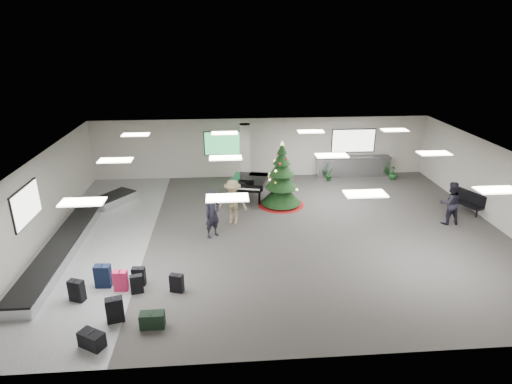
{
  "coord_description": "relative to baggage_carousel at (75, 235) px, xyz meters",
  "views": [
    {
      "loc": [
        -2.07,
        -15.26,
        7.64
      ],
      "look_at": [
        -0.79,
        1.0,
        1.36
      ],
      "focal_mm": 30.0,
      "sensor_mm": 36.0,
      "label": 1
    }
  ],
  "objects": [
    {
      "name": "green_duffel",
      "position": [
        3.71,
        -5.41,
        0.01
      ],
      "size": [
        0.67,
        0.34,
        0.47
      ],
      "rotation": [
        0.0,
        0.0,
        0.01
      ],
      "color": "black",
      "rests_on": "ground"
    },
    {
      "name": "suitcase_3",
      "position": [
        2.99,
        -3.28,
        0.09
      ],
      "size": [
        0.42,
        0.26,
        0.63
      ],
      "rotation": [
        0.0,
        0.0,
        -0.09
      ],
      "color": "black",
      "rests_on": "ground"
    },
    {
      "name": "ground",
      "position": [
        7.84,
        0.08,
        -0.21
      ],
      "size": [
        18.0,
        18.0,
        0.0
      ],
      "primitive_type": "plane",
      "color": "#393634",
      "rests_on": "ground"
    },
    {
      "name": "bench",
      "position": [
        16.44,
        1.39,
        0.32
      ],
      "size": [
        1.02,
        1.59,
        0.95
      ],
      "rotation": [
        0.0,
        0.0,
        0.36
      ],
      "color": "black",
      "rests_on": "ground"
    },
    {
      "name": "traveler_bench",
      "position": [
        14.99,
        0.35,
        0.71
      ],
      "size": [
        0.92,
        0.74,
        1.84
      ],
      "primitive_type": "imported",
      "rotation": [
        0.0,
        0.0,
        3.19
      ],
      "color": "black",
      "rests_on": "ground"
    },
    {
      "name": "grand_piano",
      "position": [
        6.91,
        3.81,
        0.62
      ],
      "size": [
        1.98,
        2.34,
        1.16
      ],
      "rotation": [
        0.0,
        0.0,
        -0.24
      ],
      "color": "black",
      "rests_on": "ground"
    },
    {
      "name": "suitcase_5",
      "position": [
        1.3,
        -4.0,
        0.13
      ],
      "size": [
        0.51,
        0.39,
        0.7
      ],
      "rotation": [
        0.0,
        0.0,
        -0.36
      ],
      "color": "black",
      "rests_on": "ground"
    },
    {
      "name": "potted_plant_right",
      "position": [
        14.84,
        5.97,
        0.16
      ],
      "size": [
        0.52,
        0.52,
        0.75
      ],
      "primitive_type": "imported",
      "rotation": [
        0.0,
        0.0,
        1.85
      ],
      "color": "#123919",
      "rests_on": "ground"
    },
    {
      "name": "service_counter",
      "position": [
        12.84,
        6.73,
        0.33
      ],
      "size": [
        4.05,
        0.65,
        1.08
      ],
      "color": "silver",
      "rests_on": "ground"
    },
    {
      "name": "traveler_a",
      "position": [
        5.27,
        -0.07,
        0.73
      ],
      "size": [
        0.82,
        0.79,
        1.89
      ],
      "primitive_type": "imported",
      "rotation": [
        0.0,
        0.0,
        0.69
      ],
      "color": "black",
      "rests_on": "ground"
    },
    {
      "name": "suitcase_1",
      "position": [
        3.0,
        -3.72,
        0.09
      ],
      "size": [
        0.42,
        0.29,
        0.62
      ],
      "rotation": [
        0.0,
        0.0,
        0.23
      ],
      "color": "black",
      "rests_on": "ground"
    },
    {
      "name": "pink_suitcase",
      "position": [
        2.49,
        -3.55,
        0.12
      ],
      "size": [
        0.44,
        0.26,
        0.68
      ],
      "rotation": [
        0.0,
        0.0,
        -0.06
      ],
      "color": "#D11B4D",
      "rests_on": "ground"
    },
    {
      "name": "black_duffel",
      "position": [
        2.29,
        -6.08,
        0.0
      ],
      "size": [
        0.75,
        0.65,
        0.45
      ],
      "rotation": [
        0.0,
        0.0,
        -0.54
      ],
      "color": "black",
      "rests_on": "ground"
    },
    {
      "name": "christmas_tree",
      "position": [
        8.35,
        2.9,
        0.83
      ],
      "size": [
        2.13,
        2.13,
        3.04
      ],
      "color": "#681009",
      "rests_on": "ground"
    },
    {
      "name": "traveler_b",
      "position": [
        6.09,
        1.09,
        0.74
      ],
      "size": [
        1.39,
        1.06,
        1.9
      ],
      "primitive_type": "imported",
      "rotation": [
        0.0,
        0.0,
        -0.32
      ],
      "color": "#877653",
      "rests_on": "ground"
    },
    {
      "name": "navy_suitcase",
      "position": [
        1.9,
        -3.3,
        0.16
      ],
      "size": [
        0.5,
        0.31,
        0.77
      ],
      "rotation": [
        0.0,
        0.0,
        -0.05
      ],
      "color": "black",
      "rests_on": "ground"
    },
    {
      "name": "suitcase_7",
      "position": [
        4.22,
        -3.76,
        0.08
      ],
      "size": [
        0.45,
        0.33,
        0.61
      ],
      "rotation": [
        0.0,
        0.0,
        -0.31
      ],
      "color": "black",
      "rests_on": "ground"
    },
    {
      "name": "potted_plant_left",
      "position": [
        11.36,
        5.98,
        0.14
      ],
      "size": [
        0.49,
        0.5,
        0.71
      ],
      "primitive_type": "imported",
      "rotation": [
        0.0,
        0.0,
        0.86
      ],
      "color": "#123919",
      "rests_on": "ground"
    },
    {
      "name": "room_envelope",
      "position": [
        7.46,
        0.75,
        2.12
      ],
      "size": [
        18.02,
        14.02,
        3.21
      ],
      "color": "beige",
      "rests_on": "ground"
    },
    {
      "name": "baggage_carousel",
      "position": [
        0.0,
        0.0,
        0.0
      ],
      "size": [
        2.28,
        9.71,
        0.43
      ],
      "color": "silver",
      "rests_on": "ground"
    },
    {
      "name": "suitcase_0",
      "position": [
        2.66,
        -5.08,
        0.15
      ],
      "size": [
        0.52,
        0.37,
        0.75
      ],
      "rotation": [
        0.0,
        0.0,
        0.25
      ],
      "color": "black",
      "rests_on": "ground"
    }
  ]
}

